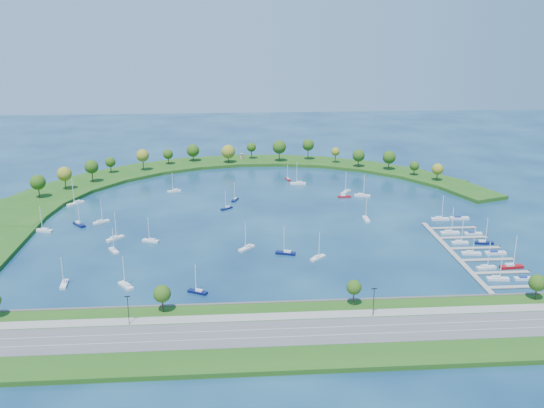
{
  "coord_description": "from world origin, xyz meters",
  "views": [
    {
      "loc": [
        -16.33,
        -289.75,
        96.0
      ],
      "look_at": [
        5.0,
        5.0,
        4.0
      ],
      "focal_mm": 39.25,
      "sensor_mm": 36.0,
      "label": 1
    }
  ],
  "objects": [
    {
      "name": "moored_boat_8",
      "position": [
        -14.07,
        25.85,
        0.87
      ],
      "size": [
        4.31,
        7.52,
        10.66
      ],
      "rotation": [
        0.0,
        0.0,
        4.38
      ],
      "color": "#0A103F",
      "rests_on": "ground"
    },
    {
      "name": "docked_boat_7",
      "position": [
        96.02,
        -48.91,
        0.92
      ],
      "size": [
        8.63,
        3.49,
        12.32
      ],
      "rotation": [
        0.0,
        0.0,
        -0.14
      ],
      "color": "#0A103F",
      "rests_on": "ground"
    },
    {
      "name": "moored_boat_16",
      "position": [
        58.01,
        28.47,
        0.94
      ],
      "size": [
        9.21,
        4.53,
        13.04
      ],
      "rotation": [
        0.0,
        0.0,
        6.04
      ],
      "color": "silver",
      "rests_on": "ground"
    },
    {
      "name": "docked_boat_0",
      "position": [
        85.52,
        -86.92,
        0.92
      ],
      "size": [
        8.6,
        3.38,
        12.31
      ],
      "rotation": [
        0.0,
        0.0,
        -0.13
      ],
      "color": "silver",
      "rests_on": "ground"
    },
    {
      "name": "docked_boat_2",
      "position": [
        85.52,
        -76.0,
        0.9
      ],
      "size": [
        8.13,
        3.07,
        11.66
      ],
      "rotation": [
        0.0,
        0.0,
        0.11
      ],
      "color": "silver",
      "rests_on": "ground"
    },
    {
      "name": "moored_boat_19",
      "position": [
        -18.7,
        10.49,
        0.86
      ],
      "size": [
        6.61,
        6.2,
        10.42
      ],
      "rotation": [
        0.0,
        0.0,
        3.87
      ],
      "color": "#0A103F",
      "rests_on": "ground"
    },
    {
      "name": "moored_boat_6",
      "position": [
        24.68,
        56.73,
        0.96
      ],
      "size": [
        9.61,
        3.4,
        13.86
      ],
      "rotation": [
        0.0,
        0.0,
        3.06
      ],
      "color": "silver",
      "rests_on": "ground"
    },
    {
      "name": "moored_boat_15",
      "position": [
        -67.36,
        -46.53,
        0.88
      ],
      "size": [
        5.53,
        7.47,
        10.92
      ],
      "rotation": [
        0.0,
        0.0,
        5.24
      ],
      "color": "silver",
      "rests_on": "ground"
    },
    {
      "name": "moored_boat_13",
      "position": [
        6.56,
        -54.79,
        0.92
      ],
      "size": [
        8.87,
        4.78,
        12.55
      ],
      "rotation": [
        0.0,
        0.0,
        2.85
      ],
      "color": "#0A103F",
      "rests_on": "ground"
    },
    {
      "name": "moored_boat_7",
      "position": [
        -69.39,
        -31.65,
        0.93
      ],
      "size": [
        7.78,
        8.02,
        12.83
      ],
      "rotation": [
        0.0,
        0.0,
        0.81
      ],
      "color": "silver",
      "rests_on": "ground"
    },
    {
      "name": "moored_boat_21",
      "position": [
        -29.2,
        -90.03,
        0.88
      ],
      "size": [
        7.62,
        5.35,
        11.03
      ],
      "rotation": [
        0.0,
        0.0,
        2.66
      ],
      "color": "#0A103F",
      "rests_on": "ground"
    },
    {
      "name": "moored_boat_0",
      "position": [
        50.2,
        36.04,
        0.94
      ],
      "size": [
        7.29,
        8.55,
        12.99
      ],
      "rotation": [
        0.0,
        0.0,
        4.07
      ],
      "color": "silver",
      "rests_on": "ground"
    },
    {
      "name": "ground",
      "position": [
        0.0,
        0.0,
        0.0
      ],
      "size": [
        700.0,
        700.0,
        0.0
      ],
      "primitive_type": "plane",
      "color": "#071E43",
      "rests_on": "ground"
    },
    {
      "name": "moored_boat_9",
      "position": [
        -80.41,
        -7.68,
        0.9
      ],
      "size": [
        7.84,
        6.76,
        11.96
      ],
      "rotation": [
        0.0,
        0.0,
        0.65
      ],
      "color": "silver",
      "rests_on": "ground"
    },
    {
      "name": "docked_boat_1",
      "position": [
        95.98,
        -87.43,
        0.61
      ],
      "size": [
        8.2,
        2.7,
        1.65
      ],
      "rotation": [
        0.0,
        0.0,
        -0.05
      ],
      "color": "silver",
      "rests_on": "ground"
    },
    {
      "name": "docked_boat_8",
      "position": [
        85.51,
        -35.25,
        0.94
      ],
      "size": [
        8.84,
        2.48,
        12.99
      ],
      "rotation": [
        0.0,
        0.0,
        -0.0
      ],
      "color": "silver",
      "rests_on": "ground"
    },
    {
      "name": "docked_boat_3",
      "position": [
        96.0,
        -76.06,
        0.97
      ],
      "size": [
        9.66,
        3.5,
        13.91
      ],
      "rotation": [
        0.0,
        0.0,
        0.09
      ],
      "color": "maroon",
      "rests_on": "ground"
    },
    {
      "name": "docked_boat_5",
      "position": [
        95.97,
        -61.1,
        0.66
      ],
      "size": [
        8.94,
        2.81,
        1.81
      ],
      "rotation": [
        0.0,
        0.0,
        -0.04
      ],
      "color": "silver",
      "rests_on": "ground"
    },
    {
      "name": "docked_boat_11",
      "position": [
        97.86,
        -14.68,
        0.7
      ],
      "size": [
        9.5,
        3.21,
        1.91
      ],
      "rotation": [
        0.0,
        0.0,
        -0.06
      ],
      "color": "silver",
      "rests_on": "ground"
    },
    {
      "name": "moored_boat_5",
      "position": [
        -56.34,
        -82.93,
        0.91
      ],
      "size": [
        6.88,
        7.99,
        12.18
      ],
      "rotation": [
        0.0,
        0.0,
        2.22
      ],
      "color": "silver",
      "rests_on": "ground"
    },
    {
      "name": "harbor_tower",
      "position": [
        -8.43,
        119.38,
        4.0
      ],
      "size": [
        2.6,
        2.6,
        3.89
      ],
      "color": "gray",
      "rests_on": "breakwater"
    },
    {
      "name": "moored_boat_4",
      "position": [
        19.51,
        67.8,
        0.85
      ],
      "size": [
        3.29,
        6.86,
        9.71
      ],
      "rotation": [
        0.0,
        0.0,
        1.8
      ],
      "color": "maroon",
      "rests_on": "ground"
    },
    {
      "name": "moored_boat_10",
      "position": [
        47.52,
        27.62,
        0.87
      ],
      "size": [
        7.33,
        2.06,
        10.78
      ],
      "rotation": [
        0.0,
        0.0,
        0.0
      ],
      "color": "maroon",
      "rests_on": "ground"
    },
    {
      "name": "docked_boat_10",
      "position": [
        87.91,
        -15.17,
        0.93
      ],
      "size": [
        8.94,
        3.16,
        12.9
      ],
      "rotation": [
        0.0,
        0.0,
        -0.08
      ],
      "color": "silver",
      "rests_on": "ground"
    },
    {
      "name": "moored_boat_3",
      "position": [
        -90.38,
        -10.61,
        0.94
      ],
      "size": [
        7.45,
        8.45,
        13.0
      ],
      "rotation": [
        0.0,
        0.0,
        5.39
      ],
      "color": "#0A103F",
      "rests_on": "ground"
    },
    {
      "name": "breakwater_trees",
      "position": [
        -15.53,
        87.28,
        10.65
      ],
      "size": [
        238.23,
        94.55,
        14.89
      ],
      "color": "#382314",
      "rests_on": "breakwater"
    },
    {
      "name": "docked_boat_4",
      "position": [
        85.52,
        -60.74,
        0.9
      ],
      "size": [
        8.34,
        3.33,
        11.92
      ],
      "rotation": [
        0.0,
        0.0,
        -0.13
      ],
      "color": "silver",
      "rests_on": "ground"
    },
    {
      "name": "moored_boat_18",
      "position": [
        -100.25,
        24.31,
        0.99
      ],
      "size": [
        8.63,
        9.15,
        14.46
      ],
      "rotation": [
        0.0,
        0.0,
        3.98
      ],
      "color": "silver",
      "rests_on": "ground"
    },
    {
      "name": "moored_boat_2",
      "position": [
        -9.88,
        -47.92,
        0.92
      ],
      "size": [
        7.56,
        7.78,
        12.47
      ],
      "rotation": [
        0.0,
        0.0,
        3.95
      ],
      "color": "silver",
      "rests_on": "ground"
    },
    {
      "name": "breakwater",
      "position": [
        -46.33,
        48.72,
        0.99
      ],
      "size": [
        286.74,
        247.64,
        2.0
      ],
      "color": "#1D4F15",
      "rests_on": "ground"
    },
    {
      "name": "dock_system",
      "position": [
        85.3,
        -61.0,
        0.35
      ],
      "size": [
        24.28,
        82.0,
        1.6
      ],
      "color": "gray",
      "rests_on": "ground"
    },
    {
      "name": "moored_boat_11",
      "position": [
        -52.82,
        -35.64,
        0.89
      ],
      "size": [
        8.05,
        4.82,
        11.45
      ],
      "rotation": [
        0.0,
        0.0,
        2.78
      ],
      "color": "silver",
      "rests_on": "ground"
    },
    {
      "name": "moored_boat_12",
      "position": [
        -104.92,
        -18.32,
        0.92
      ],
      "size": [
        8.76,
        4.63,
        12.4
      ],
      "rotation": [
        0.0,
        0.0,
        2.86
      ],
      "color": "silver",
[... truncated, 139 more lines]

